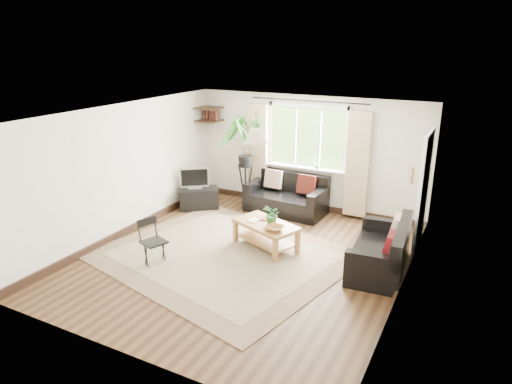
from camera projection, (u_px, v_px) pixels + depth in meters
The scene contains 24 objects.
floor at pixel (245, 259), 7.56m from camera, with size 5.50×5.50×0.00m, color black.
ceiling at pixel (244, 114), 6.80m from camera, with size 5.50×5.50×0.00m, color white.
wall_back at pixel (308, 153), 9.50m from camera, with size 5.00×0.02×2.40m, color white.
wall_front at pixel (121, 262), 4.87m from camera, with size 5.00×0.02×2.40m, color white.
wall_left at pixel (124, 170), 8.27m from camera, with size 0.02×5.50×2.40m, color white.
wall_right at pixel (408, 217), 6.10m from camera, with size 0.02×5.50×2.40m, color white.
rug at pixel (223, 255), 7.67m from camera, with size 3.83×3.28×0.02m, color #BCAC91.
window at pixel (307, 137), 9.36m from camera, with size 2.50×0.16×2.16m, color white, non-canonical shape.
door at pixel (423, 194), 7.61m from camera, with size 0.06×0.96×2.06m, color silver.
corner_shelf at pixel (209, 114), 10.05m from camera, with size 0.50×0.50×0.34m, color black, non-canonical shape.
pendant_lamp at pixel (256, 132), 7.25m from camera, with size 0.36×0.36×0.54m, color beige, non-canonical shape.
wall_sconce at pixel (411, 172), 6.21m from camera, with size 0.12×0.12×0.28m, color beige, non-canonical shape.
sofa_back at pixel (286, 195), 9.48m from camera, with size 1.63×0.82×0.77m, color black, non-canonical shape.
sofa_right at pixel (380, 248), 7.11m from camera, with size 0.79×1.58×0.74m, color black, non-canonical shape.
coffee_table at pixel (266, 235), 7.89m from camera, with size 1.13×0.62×0.46m, color #925C30, non-canonical shape.
table_plant at pixel (272, 215), 7.72m from camera, with size 0.31×0.27×0.35m, color #285E25.
bowl at pixel (275, 228), 7.51m from camera, with size 0.30×0.30×0.07m, color #9D6636.
book_a at pixel (250, 219), 7.96m from camera, with size 0.15×0.20×0.02m, color silver.
book_b at pixel (263, 217), 8.06m from camera, with size 0.15×0.21×0.02m, color brown.
tv_stand at pixel (199, 198), 9.79m from camera, with size 0.81×0.46×0.44m, color black.
tv at pixel (194, 177), 9.68m from camera, with size 0.62×0.21×0.48m, color #A5A5AA, non-canonical shape.
palm_stand at pixel (245, 162), 9.74m from camera, with size 0.76×0.76×1.96m, color black, non-canonical shape.
folding_chair at pixel (154, 243), 7.27m from camera, with size 0.39×0.39×0.75m, color black, non-canonical shape.
sill_plant at pixel (317, 162), 9.34m from camera, with size 0.14×0.10×0.27m, color #2D6023.
Camera 1 is at (3.29, -5.98, 3.45)m, focal length 32.00 mm.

